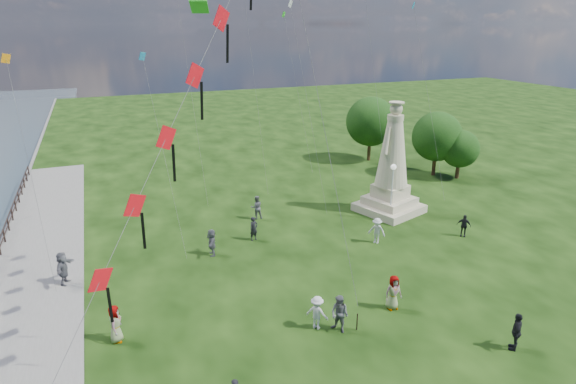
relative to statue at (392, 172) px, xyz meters
name	(u,v)px	position (x,y,z in m)	size (l,w,h in m)	color
statue	(392,172)	(0.00, 0.00, 0.00)	(5.24, 5.24, 8.44)	beige
lamppost	(393,180)	(-0.89, -1.48, -0.11)	(0.40, 0.40, 4.27)	silver
tree_row	(406,131)	(7.99, 9.61, 0.61)	(8.76, 12.81, 6.71)	#382314
person_1	(340,314)	(-10.72, -12.23, -2.26)	(0.90, 0.56, 1.86)	#595960
person_2	(317,313)	(-11.60, -11.62, -2.34)	(1.09, 0.56, 1.69)	silver
person_3	(516,331)	(-4.11, -16.31, -2.28)	(1.06, 0.54, 1.81)	black
person_4	(393,292)	(-7.32, -11.54, -2.27)	(0.90, 0.55, 1.84)	#595960
person_5	(64,270)	(-22.83, -2.80, -2.23)	(1.77, 0.76, 1.91)	#595960
person_6	(254,229)	(-11.30, -1.09, -2.36)	(0.60, 0.40, 1.65)	black
person_7	(257,207)	(-9.94, 2.42, -2.29)	(0.87, 0.54, 1.79)	#595960
person_8	(377,231)	(-3.93, -4.52, -2.31)	(1.13, 0.58, 1.75)	silver
person_9	(464,225)	(2.13, -5.80, -2.41)	(0.91, 0.47, 1.56)	black
person_10	(115,324)	(-20.48, -9.12, -2.28)	(0.89, 0.54, 1.82)	#595960
person_11	(212,242)	(-14.40, -2.19, -2.32)	(1.61, 0.69, 1.73)	#595960
red_kite_train	(193,86)	(-16.61, -10.84, 8.32)	(12.06, 9.35, 18.48)	black
small_kites	(261,24)	(-7.66, 7.46, 10.50)	(30.04, 20.02, 25.00)	teal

